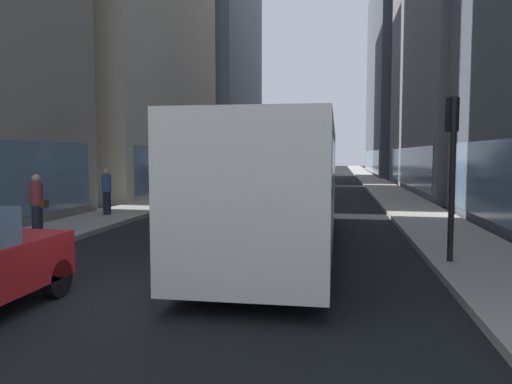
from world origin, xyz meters
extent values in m
plane|color=black|center=(0.00, 35.00, 0.00)|extent=(120.00, 120.00, 0.00)
cube|color=gray|center=(-5.70, 35.00, 0.07)|extent=(2.40, 110.00, 0.15)
cube|color=#9E9991|center=(5.70, 35.00, 0.07)|extent=(2.40, 110.00, 0.15)
cube|color=slate|center=(-6.77, 20.91, 1.60)|extent=(0.08, 14.77, 2.40)
cube|color=slate|center=(-11.90, 39.14, 13.82)|extent=(11.81, 16.89, 27.63)
cube|color=slate|center=(-6.02, 39.14, 1.60)|extent=(0.08, 15.20, 2.40)
cube|color=slate|center=(7.08, 25.81, 1.60)|extent=(0.08, 18.54, 2.40)
cube|color=#4C515B|center=(11.90, 50.41, 11.34)|extent=(10.91, 23.76, 22.68)
cube|color=slate|center=(6.47, 50.41, 1.60)|extent=(0.08, 21.38, 2.40)
cube|color=silver|center=(1.20, 4.44, 1.67)|extent=(2.55, 11.50, 2.75)
cube|color=slate|center=(1.20, 4.44, 2.17)|extent=(2.57, 11.04, 0.90)
cube|color=black|center=(1.20, 10.14, 0.55)|extent=(2.55, 0.16, 0.44)
cylinder|color=black|center=(0.07, 7.99, 0.50)|extent=(0.30, 1.00, 1.00)
cylinder|color=black|center=(2.33, 7.99, 0.50)|extent=(0.30, 1.00, 1.00)
cylinder|color=black|center=(0.07, 0.29, 0.50)|extent=(0.30, 1.00, 1.00)
cylinder|color=black|center=(2.33, 0.29, 0.50)|extent=(0.30, 1.00, 1.00)
cube|color=silver|center=(-0.25, 9.59, 2.50)|extent=(0.08, 0.24, 0.40)
cube|color=black|center=(-2.80, 26.66, 0.70)|extent=(1.90, 4.17, 0.75)
cube|color=slate|center=(-2.80, 26.45, 1.35)|extent=(1.75, 1.88, 0.55)
cylinder|color=black|center=(-3.64, 28.33, 0.32)|extent=(0.22, 0.64, 0.64)
cylinder|color=black|center=(-1.96, 28.33, 0.32)|extent=(0.22, 0.64, 0.64)
cylinder|color=black|center=(-3.64, 24.99, 0.32)|extent=(0.22, 0.64, 0.64)
cylinder|color=black|center=(-1.96, 24.99, 0.32)|extent=(0.22, 0.64, 0.64)
cube|color=#B7BABF|center=(1.20, 16.51, 0.70)|extent=(1.94, 4.00, 0.75)
cube|color=slate|center=(1.20, 16.31, 1.35)|extent=(1.78, 1.80, 0.55)
cylinder|color=black|center=(0.34, 18.10, 0.32)|extent=(0.22, 0.64, 0.64)
cylinder|color=black|center=(2.06, 18.10, 0.32)|extent=(0.22, 0.64, 0.64)
cylinder|color=black|center=(0.34, 14.93, 0.32)|extent=(0.22, 0.64, 0.64)
cylinder|color=black|center=(2.06, 14.93, 0.32)|extent=(0.22, 0.64, 0.64)
cube|color=silver|center=(-1.20, 18.16, 0.70)|extent=(1.94, 4.79, 0.75)
cube|color=slate|center=(-1.20, 17.92, 1.35)|extent=(1.78, 2.16, 0.55)
cylinder|color=black|center=(-2.06, 20.14, 0.32)|extent=(0.22, 0.64, 0.64)
cylinder|color=black|center=(-0.34, 20.14, 0.32)|extent=(0.22, 0.64, 0.64)
cylinder|color=black|center=(-2.06, 16.17, 0.32)|extent=(0.22, 0.64, 0.64)
cylinder|color=black|center=(-0.34, 16.17, 0.32)|extent=(0.22, 0.64, 0.64)
cube|color=slate|center=(-1.20, 44.50, 0.70)|extent=(1.92, 4.17, 0.75)
cube|color=slate|center=(-1.20, 44.29, 1.35)|extent=(1.77, 1.88, 0.55)
cylinder|color=black|center=(-2.05, 46.17, 0.32)|extent=(0.22, 0.64, 0.64)
cylinder|color=black|center=(-0.35, 46.17, 0.32)|extent=(0.22, 0.64, 0.64)
cylinder|color=black|center=(-2.05, 42.83, 0.32)|extent=(0.22, 0.64, 0.64)
cylinder|color=black|center=(-0.35, 42.83, 0.32)|extent=(0.22, 0.64, 0.64)
cylinder|color=black|center=(-2.04, -0.54, 0.32)|extent=(0.22, 0.64, 0.64)
cube|color=#19519E|center=(-2.80, 36.70, 1.50)|extent=(2.30, 2.00, 2.10)
cube|color=silver|center=(-2.80, 32.95, 1.75)|extent=(2.30, 5.50, 2.60)
cylinder|color=black|center=(-3.81, 36.70, 0.45)|extent=(0.28, 0.90, 0.90)
cylinder|color=black|center=(-1.79, 36.70, 0.45)|extent=(0.28, 0.90, 0.90)
cylinder|color=black|center=(-3.81, 31.20, 0.45)|extent=(0.28, 0.90, 0.90)
cylinder|color=black|center=(-1.79, 31.20, 0.45)|extent=(0.28, 0.90, 0.90)
ellipsoid|color=white|center=(-0.42, 0.54, 0.53)|extent=(0.22, 0.60, 0.26)
sphere|color=white|center=(-0.42, 0.92, 0.62)|extent=(0.20, 0.20, 0.20)
sphere|color=black|center=(-0.48, 0.94, 0.64)|extent=(0.07, 0.07, 0.07)
sphere|color=black|center=(-0.36, 0.94, 0.64)|extent=(0.07, 0.07, 0.07)
cylinder|color=white|center=(-0.42, 0.14, 0.58)|extent=(0.03, 0.16, 0.19)
cylinder|color=white|center=(-0.49, 0.75, 0.20)|extent=(0.06, 0.06, 0.40)
cylinder|color=white|center=(-0.35, 0.75, 0.20)|extent=(0.06, 0.06, 0.40)
cylinder|color=white|center=(-0.49, 0.33, 0.20)|extent=(0.06, 0.06, 0.40)
cylinder|color=white|center=(-0.35, 0.33, 0.20)|extent=(0.06, 0.06, 0.40)
sphere|color=black|center=(-0.37, 0.64, 0.57)|extent=(0.04, 0.04, 0.04)
sphere|color=black|center=(-0.48, 0.46, 0.55)|extent=(0.04, 0.04, 0.04)
sphere|color=black|center=(-0.40, 0.36, 0.59)|extent=(0.04, 0.04, 0.04)
cylinder|color=#1E1E2D|center=(-5.43, 4.08, 0.57)|extent=(0.28, 0.28, 0.85)
cylinder|color=maroon|center=(-5.43, 4.08, 1.31)|extent=(0.34, 0.34, 0.62)
sphere|color=tan|center=(-5.43, 4.08, 1.73)|extent=(0.22, 0.22, 0.22)
cube|color=#59331E|center=(-5.21, 4.08, 1.05)|extent=(0.12, 0.24, 0.20)
cylinder|color=#1E1E2D|center=(-5.85, 8.98, 0.57)|extent=(0.28, 0.28, 0.85)
cylinder|color=#33598C|center=(-5.85, 8.98, 1.31)|extent=(0.34, 0.34, 0.62)
sphere|color=tan|center=(-5.85, 8.98, 1.73)|extent=(0.22, 0.22, 0.22)
cylinder|color=black|center=(4.90, 2.73, 1.85)|extent=(0.12, 0.12, 3.40)
cube|color=black|center=(4.90, 2.91, 3.20)|extent=(0.24, 0.20, 0.70)
sphere|color=red|center=(4.90, 3.02, 3.42)|extent=(0.11, 0.11, 0.11)
sphere|color=orange|center=(4.90, 3.02, 3.20)|extent=(0.11, 0.11, 0.11)
sphere|color=green|center=(4.90, 3.02, 2.98)|extent=(0.11, 0.11, 0.11)
camera|label=1|loc=(2.55, -7.87, 2.38)|focal=34.30mm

